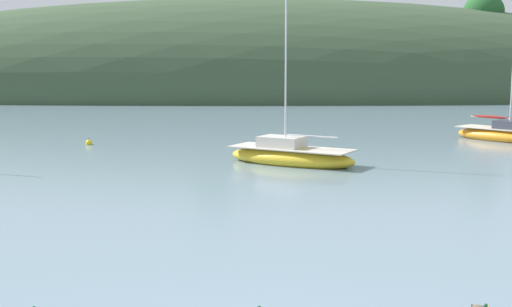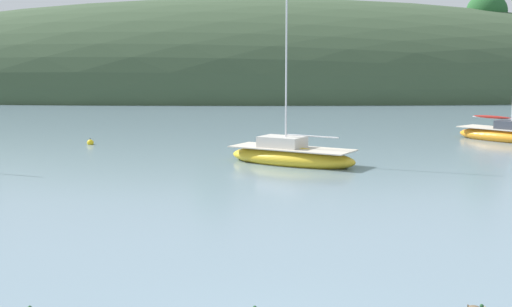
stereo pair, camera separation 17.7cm
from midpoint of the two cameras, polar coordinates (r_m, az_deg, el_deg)
name	(u,v)px [view 1 (the left image)]	position (r m, az deg, el deg)	size (l,w,h in m)	color
far_shoreline_hill	(250,97)	(100.91, -0.61, 4.85)	(150.00, 36.00, 32.86)	#384C33
sailboat_blue_center	(290,156)	(36.04, 2.82, -0.20)	(7.59, 5.91, 9.87)	gold
sailboat_cream_ketch	(505,135)	(49.60, 20.48, 1.53)	(6.49, 6.98, 9.65)	orange
mooring_buoy_channel	(89,143)	(45.69, -14.23, 0.89)	(0.44, 0.44, 0.54)	yellow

